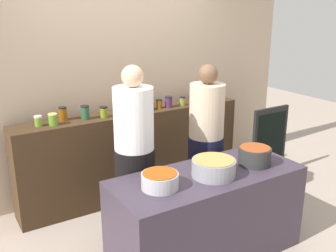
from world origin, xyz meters
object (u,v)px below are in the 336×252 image
at_px(preserve_jar_2, 63,114).
at_px(preserve_jar_10, 169,102).
at_px(preserve_jar_14, 208,95).
at_px(cook_with_tongs, 135,165).
at_px(preserve_jar_9, 159,104).
at_px(preserve_jar_6, 124,107).
at_px(preserve_jar_4, 104,112).
at_px(cooking_pot_right, 255,156).
at_px(cooking_pot_left, 160,181).
at_px(cooking_pot_center, 214,168).
at_px(cook_in_cap, 206,151).
at_px(preserve_jar_0, 38,121).
at_px(preserve_jar_13, 197,96).
at_px(preserve_jar_7, 144,106).
at_px(preserve_jar_15, 219,93).
at_px(preserve_jar_5, 118,110).
at_px(preserve_jar_11, 182,101).
at_px(preserve_jar_1, 53,119).
at_px(preserve_jar_12, 194,99).
at_px(chalkboard_sign, 269,143).
at_px(preserve_jar_3, 85,112).
at_px(preserve_jar_8, 151,103).

xyz_separation_m(preserve_jar_2, preserve_jar_10, (1.22, -0.13, -0.01)).
bearing_deg(preserve_jar_14, cook_with_tongs, -150.28).
bearing_deg(preserve_jar_9, preserve_jar_14, 3.27).
bearing_deg(preserve_jar_6, preserve_jar_2, 174.86).
distance_m(preserve_jar_4, cooking_pot_right, 1.66).
relative_size(cooking_pot_left, cooking_pot_center, 0.80).
bearing_deg(cook_in_cap, preserve_jar_9, 96.86).
distance_m(preserve_jar_0, preserve_jar_13, 1.96).
height_order(preserve_jar_6, preserve_jar_13, preserve_jar_6).
relative_size(preserve_jar_7, cooking_pot_right, 0.44).
distance_m(preserve_jar_14, preserve_jar_15, 0.18).
bearing_deg(preserve_jar_14, preserve_jar_7, -175.87).
bearing_deg(preserve_jar_6, preserve_jar_9, -6.13).
relative_size(preserve_jar_0, cook_in_cap, 0.07).
height_order(preserve_jar_9, cook_with_tongs, cook_with_tongs).
xyz_separation_m(preserve_jar_13, cook_in_cap, (-0.49, -0.86, -0.34)).
bearing_deg(cooking_pot_center, preserve_jar_4, 105.44).
bearing_deg(preserve_jar_5, cooking_pot_right, -63.39).
relative_size(preserve_jar_2, preserve_jar_11, 1.33).
xyz_separation_m(preserve_jar_0, preserve_jar_10, (1.49, -0.05, 0.01)).
relative_size(preserve_jar_2, preserve_jar_14, 1.31).
bearing_deg(preserve_jar_6, preserve_jar_14, -0.11).
distance_m(preserve_jar_1, cooking_pot_right, 1.99).
relative_size(preserve_jar_1, preserve_jar_11, 1.13).
distance_m(preserve_jar_9, cook_in_cap, 0.86).
bearing_deg(preserve_jar_2, preserve_jar_12, -4.32).
distance_m(preserve_jar_9, cooking_pot_center, 1.47).
bearing_deg(preserve_jar_13, cook_with_tongs, -146.54).
height_order(preserve_jar_4, chalkboard_sign, preserve_jar_4).
distance_m(preserve_jar_1, preserve_jar_15, 2.16).
bearing_deg(preserve_jar_12, preserve_jar_9, 178.37).
relative_size(preserve_jar_3, preserve_jar_6, 1.22).
bearing_deg(preserve_jar_1, preserve_jar_5, -1.87).
relative_size(preserve_jar_11, preserve_jar_14, 0.98).
bearing_deg(preserve_jar_9, preserve_jar_7, -172.83).
bearing_deg(cooking_pot_left, preserve_jar_15, 39.45).
bearing_deg(preserve_jar_4, preserve_jar_11, -1.14).
bearing_deg(preserve_jar_11, preserve_jar_12, 6.66).
height_order(preserve_jar_6, preserve_jar_15, preserve_jar_15).
bearing_deg(preserve_jar_3, cooking_pot_right, -53.96).
distance_m(preserve_jar_6, preserve_jar_15, 1.35).
bearing_deg(preserve_jar_2, preserve_jar_10, -5.96).
relative_size(preserve_jar_11, cooking_pot_right, 0.36).
bearing_deg(preserve_jar_15, preserve_jar_5, -176.80).
distance_m(preserve_jar_3, preserve_jar_9, 0.88).
relative_size(preserve_jar_1, preserve_jar_12, 1.06).
xyz_separation_m(preserve_jar_9, chalkboard_sign, (1.35, -0.47, -0.60)).
bearing_deg(cooking_pot_center, preserve_jar_10, 73.12).
xyz_separation_m(preserve_jar_8, preserve_jar_12, (0.59, -0.02, -0.02)).
relative_size(cooking_pot_left, cook_in_cap, 0.18).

